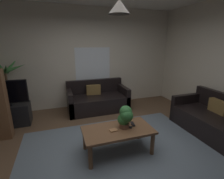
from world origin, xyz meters
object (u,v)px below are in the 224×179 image
Objects in this scene: remote_on_table_0 at (133,124)px; pendant_lamp at (119,7)px; book_on_table_0 at (113,130)px; remote_on_table_1 at (128,127)px; potted_palm_corner at (9,92)px; coffee_table at (118,132)px; tv at (5,93)px; tv_stand at (9,115)px; couch_under_window at (98,100)px; potted_plant_on_table at (125,116)px; couch_right_side at (211,120)px.

pendant_lamp reaches higher than remote_on_table_0.
book_on_table_0 is 0.28m from remote_on_table_1.
potted_palm_corner is at bearing 132.21° from book_on_table_0.
tv is (-2.04, 1.69, 0.42)m from coffee_table.
remote_on_table_0 is 2.88m from tv_stand.
couch_under_window is 2.02m from book_on_table_0.
tv_stand reaches higher than remote_on_table_0.
book_on_table_0 is 0.82× the size of remote_on_table_0.
potted_plant_on_table is at bearing 10.23° from book_on_table_0.
tv is (-4.17, 1.68, 0.52)m from couch_right_side.
pendant_lamp is at bearing -45.86° from remote_on_table_1.
tv is at bearing 138.60° from book_on_table_0.
tv_stand is at bearing -25.36° from remote_on_table_0.
potted_plant_on_table is at bearing 27.07° from remote_on_table_0.
tv is (-2.16, -0.28, 0.52)m from couch_under_window.
tv_stand is (-2.16, -0.26, -0.02)m from couch_under_window.
book_on_table_0 is 0.82× the size of remote_on_table_1.
remote_on_table_1 is 2.81m from tv_stand.
couch_right_side is 0.98× the size of potted_palm_corner.
remote_on_table_1 is at bearing 35.18° from remote_on_table_0.
tv is at bearing 140.36° from pendant_lamp.
potted_plant_on_table is at bearing -37.97° from tv_stand.
book_on_table_0 is 2.97m from potted_palm_corner.
potted_palm_corner is at bearing 133.86° from pendant_lamp.
remote_on_table_1 is 0.21m from potted_plant_on_table.
potted_plant_on_table is 0.44× the size of tv_stand.
remote_on_table_1 is 3.14m from potted_palm_corner.
tv reaches higher than book_on_table_0.
potted_plant_on_table reaches higher than couch_under_window.
coffee_table is at bearing 17.51° from book_on_table_0.
couch_under_window reaches higher than coffee_table.
couch_under_window is at bearing 86.47° from coffee_table.
book_on_table_0 is 0.14× the size of tv.
couch_under_window is 4.21× the size of potted_plant_on_table.
potted_palm_corner reaches higher than remote_on_table_0.
tv_stand is at bearing -85.32° from remote_on_table_1.
couch_right_side reaches higher than tv_stand.
remote_on_table_0 is (0.19, -1.91, 0.18)m from couch_under_window.
remote_on_table_1 is (0.18, 0.01, 0.08)m from coffee_table.
couch_under_window is 12.67× the size of book_on_table_0.
coffee_table is at bearing -46.14° from potted_palm_corner.
remote_on_table_0 is 0.28× the size of pendant_lamp.
remote_on_table_1 reaches higher than book_on_table_0.
couch_right_side is 2.13m from coffee_table.
coffee_table is (-0.12, -1.98, 0.11)m from couch_under_window.
pendant_lamp is (0.09, 0.03, 1.90)m from book_on_table_0.
remote_on_table_1 is 0.18× the size of tv_stand.
couch_right_side is (2.01, -1.96, 0.00)m from couch_under_window.
couch_under_window is 1.11× the size of couch_right_side.
tv is 0.61× the size of potted_palm_corner.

